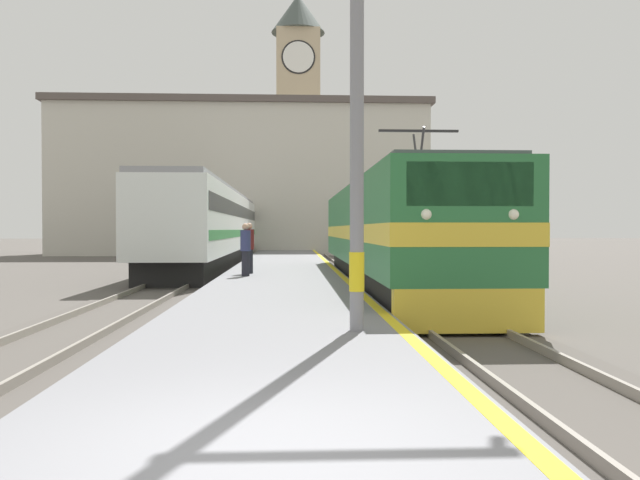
{
  "coord_description": "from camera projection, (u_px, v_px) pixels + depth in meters",
  "views": [
    {
      "loc": [
        0.26,
        -4.3,
        1.98
      ],
      "look_at": [
        1.83,
        29.14,
        1.4
      ],
      "focal_mm": 35.0,
      "sensor_mm": 36.0,
      "label": 1
    }
  ],
  "objects": [
    {
      "name": "second_waiting_passenger",
      "position": [
        249.0,
        247.0,
        21.77
      ],
      "size": [
        0.34,
        0.34,
        1.77
      ],
      "color": "#23232D",
      "rests_on": "platform"
    },
    {
      "name": "ground_plane",
      "position": [
        286.0,
        265.0,
        34.28
      ],
      "size": [
        200.0,
        200.0,
        0.0
      ],
      "primitive_type": "plane",
      "color": "#514C47"
    },
    {
      "name": "clock_tower",
      "position": [
        298.0,
        114.0,
        62.52
      ],
      "size": [
        5.33,
        5.33,
        25.49
      ],
      "color": "tan",
      "rests_on": "ground"
    },
    {
      "name": "rail_track_far",
      "position": [
        202.0,
        271.0,
        29.1
      ],
      "size": [
        2.83,
        140.0,
        0.16
      ],
      "color": "#514C47",
      "rests_on": "ground"
    },
    {
      "name": "station_building",
      "position": [
        244.0,
        180.0,
        50.39
      ],
      "size": [
        29.18,
        9.44,
        11.88
      ],
      "color": "beige",
      "rests_on": "ground"
    },
    {
      "name": "platform",
      "position": [
        285.0,
        267.0,
        29.28
      ],
      "size": [
        4.22,
        140.0,
        0.43
      ],
      "color": "slate",
      "rests_on": "ground"
    },
    {
      "name": "person_on_platform",
      "position": [
        245.0,
        248.0,
        20.55
      ],
      "size": [
        0.34,
        0.34,
        1.74
      ],
      "color": "#23232D",
      "rests_on": "platform"
    },
    {
      "name": "locomotive_train",
      "position": [
        390.0,
        234.0,
        20.3
      ],
      "size": [
        2.92,
        18.36,
        4.49
      ],
      "color": "black",
      "rests_on": "ground"
    },
    {
      "name": "passenger_train",
      "position": [
        220.0,
        226.0,
        36.64
      ],
      "size": [
        2.92,
        33.36,
        4.01
      ],
      "color": "black",
      "rests_on": "ground"
    },
    {
      "name": "rail_track_near",
      "position": [
        359.0,
        270.0,
        29.45
      ],
      "size": [
        2.83,
        140.0,
        0.16
      ],
      "color": "#514C47",
      "rests_on": "ground"
    },
    {
      "name": "catenary_mast",
      "position": [
        364.0,
        46.0,
        9.46
      ],
      "size": [
        2.52,
        0.23,
        8.53
      ],
      "color": "gray",
      "rests_on": "platform"
    }
  ]
}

